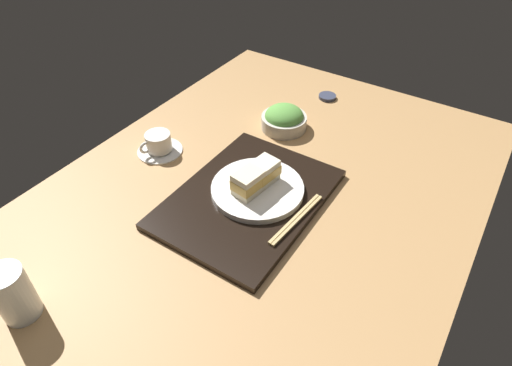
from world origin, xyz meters
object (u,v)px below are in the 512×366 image
object	(u,v)px
sandwich_plate	(256,188)
salad_bowl	(284,119)
drinking_glass	(13,294)
sandwich_near	(248,183)
coffee_cup	(159,144)
small_sauce_dish	(327,97)
sandwich_far	(263,171)
chopsticks_pair	(296,219)

from	to	relation	value
sandwich_plate	salad_bowl	xyz separation A→B (cm)	(30.13, 9.50, 0.53)
salad_bowl	drinking_glass	bearing A→B (deg)	173.09
sandwich_near	coffee_cup	distance (cm)	32.90
drinking_glass	sandwich_plate	bearing A→B (deg)	-20.50
sandwich_near	coffee_cup	bearing A→B (deg)	83.65
drinking_glass	small_sauce_dish	size ratio (longest dim) A/B	2.09
salad_bowl	drinking_glass	distance (cm)	82.81
salad_bowl	coffee_cup	distance (cm)	37.47
sandwich_plate	sandwich_far	world-z (taller)	sandwich_far
sandwich_plate	drinking_glass	size ratio (longest dim) A/B	1.91
sandwich_plate	drinking_glass	distance (cm)	55.65
chopsticks_pair	small_sauce_dish	distance (cm)	59.92
sandwich_near	coffee_cup	xyz separation A→B (cm)	(3.61, 32.48, -3.82)
sandwich_plate	salad_bowl	size ratio (longest dim) A/B	1.68
drinking_glass	sandwich_near	bearing A→B (deg)	-21.26
sandwich_plate	drinking_glass	bearing A→B (deg)	159.50
coffee_cup	sandwich_plate	bearing A→B (deg)	-91.38
sandwich_plate	sandwich_near	xyz separation A→B (cm)	(-2.83, 0.31, 3.74)
salad_bowl	small_sauce_dish	distance (cm)	23.47
sandwich_near	salad_bowl	size ratio (longest dim) A/B	0.57
chopsticks_pair	coffee_cup	bearing A→B (deg)	84.83
chopsticks_pair	drinking_glass	size ratio (longest dim) A/B	1.65
coffee_cup	small_sauce_dish	xyz separation A→B (cm)	(52.44, -26.59, -1.93)
chopsticks_pair	drinking_glass	bearing A→B (deg)	146.00
sandwich_far	sandwich_plate	bearing A→B (deg)	173.79
coffee_cup	chopsticks_pair	bearing A→B (deg)	-95.17
coffee_cup	drinking_glass	world-z (taller)	drinking_glass
sandwich_plate	sandwich_near	world-z (taller)	sandwich_near
sandwich_near	chopsticks_pair	size ratio (longest dim) A/B	0.39
coffee_cup	drinking_glass	size ratio (longest dim) A/B	1.06
sandwich_plate	salad_bowl	bearing A→B (deg)	17.50
salad_bowl	coffee_cup	bearing A→B (deg)	141.56
sandwich_plate	chopsticks_pair	xyz separation A→B (cm)	(-3.39, -13.36, -0.43)
salad_bowl	coffee_cup	size ratio (longest dim) A/B	1.07
sandwich_far	salad_bowl	distance (cm)	29.17
sandwich_near	chopsticks_pair	distance (cm)	14.30
coffee_cup	drinking_glass	xyz separation A→B (cm)	(-52.81, -13.34, 3.50)
coffee_cup	sandwich_far	bearing A→B (deg)	-86.47
sandwich_near	small_sauce_dish	xyz separation A→B (cm)	(56.06, 5.88, -5.75)
drinking_glass	small_sauce_dish	xyz separation A→B (cm)	(105.26, -13.26, -5.43)
sandwich_near	small_sauce_dish	bearing A→B (deg)	5.99
sandwich_far	small_sauce_dish	bearing A→B (deg)	7.35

